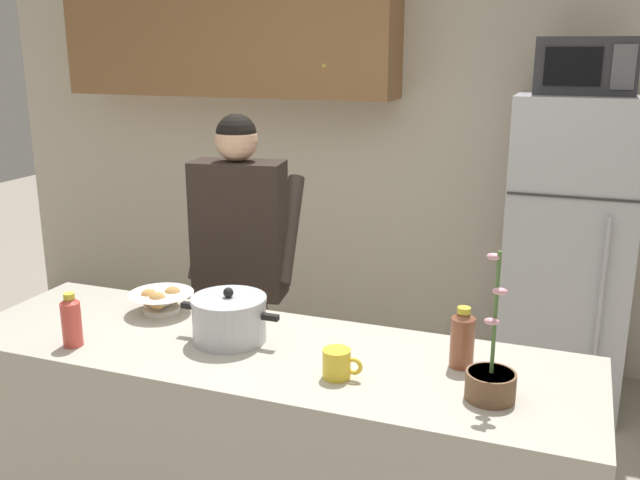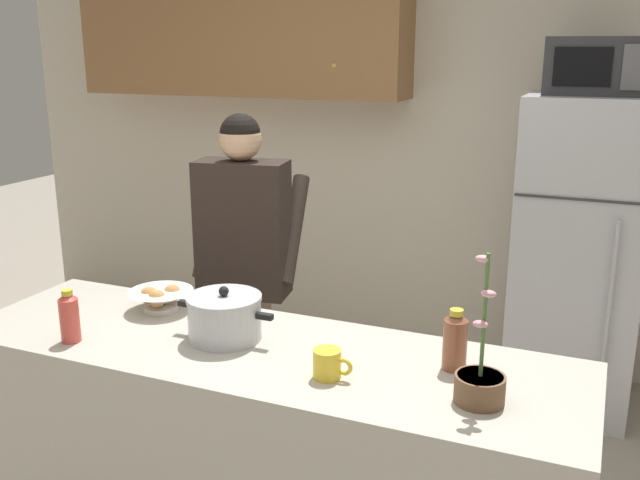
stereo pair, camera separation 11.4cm
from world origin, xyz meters
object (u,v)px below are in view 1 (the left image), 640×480
at_px(refrigerator, 568,253).
at_px(potted_orchid, 491,380).
at_px(person_near_pot, 240,248).
at_px(microwave, 586,66).
at_px(bottle_near_edge, 462,338).
at_px(bottle_mid_counter, 71,320).
at_px(coffee_mug, 338,364).
at_px(bread_bowl, 161,300).
at_px(cooking_pot, 229,318).

distance_m(refrigerator, potted_orchid, 1.96).
relative_size(refrigerator, person_near_pot, 1.03).
distance_m(microwave, potted_orchid, 2.11).
height_order(microwave, bottle_near_edge, microwave).
distance_m(bottle_near_edge, bottle_mid_counter, 1.34).
xyz_separation_m(coffee_mug, bread_bowl, (-0.84, 0.29, 0.00)).
bearing_deg(refrigerator, person_near_pot, -142.92).
bearing_deg(person_near_pot, refrigerator, 37.08).
xyz_separation_m(refrigerator, bread_bowl, (-1.48, -1.68, 0.12)).
xyz_separation_m(cooking_pot, bottle_near_edge, (0.81, 0.08, 0.02)).
bearing_deg(potted_orchid, person_near_pot, 145.62).
distance_m(refrigerator, bread_bowl, 2.24).
bearing_deg(bottle_mid_counter, person_near_pot, 80.55).
bearing_deg(cooking_pot, bottle_mid_counter, -154.56).
height_order(bread_bowl, bottle_near_edge, bottle_near_edge).
height_order(cooking_pot, bread_bowl, cooking_pot).
height_order(bread_bowl, potted_orchid, potted_orchid).
xyz_separation_m(person_near_pot, cooking_pot, (0.33, -0.75, -0.03)).
height_order(microwave, person_near_pot, microwave).
xyz_separation_m(refrigerator, cooking_pot, (-1.10, -1.83, 0.15)).
relative_size(bread_bowl, bottle_mid_counter, 1.34).
height_order(refrigerator, microwave, microwave).
xyz_separation_m(microwave, person_near_pot, (-1.43, -1.06, -0.81)).
distance_m(refrigerator, cooking_pot, 2.14).
height_order(microwave, coffee_mug, microwave).
bearing_deg(potted_orchid, coffee_mug, -176.61).
bearing_deg(bottle_near_edge, coffee_mug, -148.12).
xyz_separation_m(person_near_pot, bread_bowl, (-0.05, -0.60, -0.06)).
relative_size(microwave, bread_bowl, 1.86).
height_order(person_near_pot, coffee_mug, person_near_pot).
bearing_deg(refrigerator, bottle_near_edge, -99.31).
relative_size(cooking_pot, potted_orchid, 0.83).
bearing_deg(person_near_pot, bread_bowl, -94.62).
bearing_deg(refrigerator, potted_orchid, -94.99).
height_order(refrigerator, bread_bowl, refrigerator).
height_order(refrigerator, person_near_pot, refrigerator).
bearing_deg(person_near_pot, microwave, 36.52).
relative_size(bread_bowl, potted_orchid, 0.56).
distance_m(cooking_pot, bottle_near_edge, 0.82).
relative_size(microwave, bottle_mid_counter, 2.48).
bearing_deg(coffee_mug, bread_bowl, 160.82).
bearing_deg(cooking_pot, bottle_near_edge, 5.28).
relative_size(coffee_mug, potted_orchid, 0.29).
xyz_separation_m(bottle_near_edge, bottle_mid_counter, (-1.31, -0.31, -0.01)).
distance_m(microwave, coffee_mug, 2.23).
bearing_deg(refrigerator, cooking_pot, -121.05).
distance_m(bread_bowl, bottle_mid_counter, 0.40).
bearing_deg(bottle_near_edge, person_near_pot, 149.61).
distance_m(cooking_pot, coffee_mug, 0.48).
xyz_separation_m(cooking_pot, bread_bowl, (-0.38, 0.15, -0.03)).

